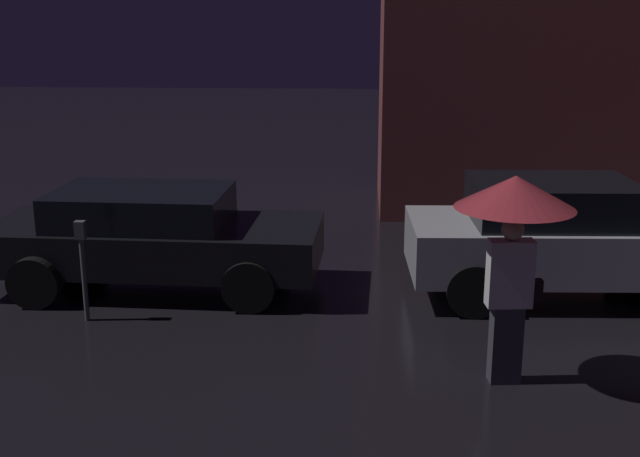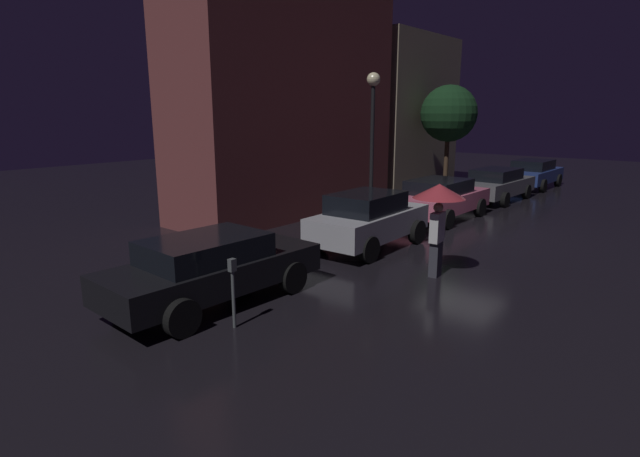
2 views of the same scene
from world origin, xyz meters
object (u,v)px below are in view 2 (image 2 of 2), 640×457
object	(u,v)px
parked_car_silver	(368,219)
pedestrian_with_umbrella	(439,202)
street_lamp_near	(373,115)
parked_car_blue	(533,173)
parked_car_grey	(497,184)
parked_car_black	(212,267)
parked_car_pink	(440,198)
parking_meter	(233,286)

from	to	relation	value
parked_car_silver	pedestrian_with_umbrella	world-z (taller)	pedestrian_with_umbrella
street_lamp_near	parked_car_blue	bearing A→B (deg)	-11.22
parked_car_grey	parked_car_black	bearing A→B (deg)	-177.63
parked_car_pink	parking_meter	world-z (taller)	parked_car_pink
parked_car_silver	parked_car_blue	xyz separation A→B (m)	(14.63, 0.06, -0.08)
parked_car_black	pedestrian_with_umbrella	xyz separation A→B (m)	(4.28, -2.65, 1.00)
pedestrian_with_umbrella	street_lamp_near	world-z (taller)	street_lamp_near
parked_car_silver	parked_car_pink	bearing A→B (deg)	0.42
parked_car_grey	parked_car_pink	bearing A→B (deg)	-179.35
parked_car_grey	parked_car_blue	world-z (taller)	parked_car_blue
parked_car_grey	pedestrian_with_umbrella	distance (m)	11.24
parking_meter	parked_car_grey	bearing A→B (deg)	4.67
parked_car_black	parked_car_silver	distance (m)	5.38
parked_car_pink	parked_car_grey	bearing A→B (deg)	-0.89
parking_meter	street_lamp_near	distance (m)	10.41
parked_car_silver	pedestrian_with_umbrella	distance (m)	2.98
parked_car_pink	pedestrian_with_umbrella	xyz separation A→B (m)	(-5.87, -2.82, 0.99)
parked_car_pink	parked_car_blue	xyz separation A→B (m)	(9.87, -0.15, -0.02)
parked_car_silver	parked_car_blue	size ratio (longest dim) A/B	0.97
pedestrian_with_umbrella	parking_meter	bearing A→B (deg)	158.70
parked_car_silver	street_lamp_near	bearing A→B (deg)	30.90
parked_car_silver	parked_car_grey	xyz separation A→B (m)	(9.76, 0.07, -0.09)
parking_meter	parked_car_silver	bearing A→B (deg)	11.54
parked_car_silver	parking_meter	distance (m)	6.03
parked_car_black	parking_meter	xyz separation A→B (m)	(-0.53, -1.25, 0.05)
parked_car_black	street_lamp_near	xyz separation A→B (m)	(8.87, 2.23, 2.84)
parked_car_blue	parked_car_black	bearing A→B (deg)	-179.10
parked_car_black	parked_car_grey	xyz separation A→B (m)	(15.14, 0.03, -0.01)
parked_car_grey	street_lamp_near	world-z (taller)	street_lamp_near
parked_car_black	street_lamp_near	world-z (taller)	street_lamp_near
parked_car_grey	parking_meter	xyz separation A→B (m)	(-15.67, -1.28, 0.06)
parked_car_grey	parked_car_silver	bearing A→B (deg)	-177.32
parked_car_black	parked_car_pink	xyz separation A→B (m)	(10.15, 0.17, 0.02)
parked_car_black	street_lamp_near	distance (m)	9.58
pedestrian_with_umbrella	parked_car_black	bearing A→B (deg)	143.21
parked_car_black	parked_car_pink	world-z (taller)	parked_car_pink
parked_car_black	parked_car_blue	size ratio (longest dim) A/B	1.08
parked_car_pink	parked_car_grey	xyz separation A→B (m)	(5.00, -0.14, -0.03)
parked_car_grey	parking_meter	bearing A→B (deg)	-173.09
parked_car_grey	street_lamp_near	distance (m)	7.23
parked_car_pink	pedestrian_with_umbrella	size ratio (longest dim) A/B	1.99
pedestrian_with_umbrella	parking_meter	size ratio (longest dim) A/B	1.71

